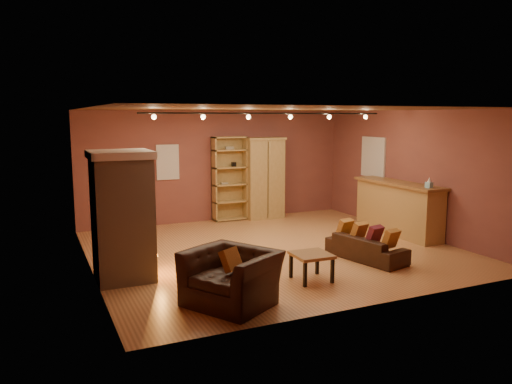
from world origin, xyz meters
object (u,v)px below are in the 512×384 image
loveseat (366,243)px  armchair (231,269)px  coffee_table (312,257)px  armoire (264,178)px  fireplace (123,216)px  bookcase (229,178)px  bar_counter (398,208)px

loveseat → armchair: bearing=95.7°
coffee_table → armoire: bearing=73.5°
fireplace → loveseat: size_ratio=1.30×
bookcase → loveseat: 4.65m
armoire → bar_counter: (2.02, -2.89, -0.46)m
armoire → coffee_table: 5.18m
fireplace → armchair: 2.20m
bookcase → armchair: bearing=-111.0°
bookcase → armchair: size_ratio=1.51×
armoire → armchair: bearing=-119.6°
loveseat → armchair: size_ratio=1.14×
bookcase → loveseat: (1.00, -4.47, -0.77)m
bar_counter → armchair: 5.62m
coffee_table → armchair: bearing=-164.7°
bar_counter → loveseat: bearing=-143.6°
fireplace → bar_counter: bearing=6.3°
fireplace → bookcase: bookcase is taller
armchair → coffee_table: bearing=74.6°
bookcase → armoire: bookcase is taller
fireplace → bookcase: (3.31, 3.74, 0.04)m
armchair → coffee_table: armchair is taller
fireplace → coffee_table: (2.77, -1.34, -0.67)m
bookcase → armchair: 5.93m
bar_counter → coffee_table: 4.03m
bookcase → armchair: bookcase is taller
fireplace → loveseat: fireplace is taller
armoire → armchair: (-3.04, -5.36, -0.54)m
bar_counter → coffee_table: (-3.48, -2.03, -0.22)m
coffee_table → loveseat: bearing=21.3°
armoire → armchair: size_ratio=1.48×
bookcase → armoire: bearing=-9.6°
fireplace → loveseat: bearing=-9.7°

